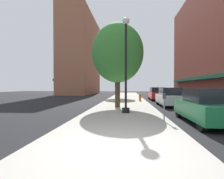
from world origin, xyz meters
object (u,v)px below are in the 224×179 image
Objects in this scene: parking_meter_near at (164,104)px; car_red at (157,94)px; tree_mid at (118,53)px; car_silver at (170,97)px; fire_hydrant at (140,97)px; car_green at (206,106)px; lamppost at (126,63)px; tree_near at (118,68)px.

parking_meter_near is 14.88m from car_red.
car_silver is (4.48, 2.09, -3.56)m from tree_mid.
tree_mid is at bearing -156.72° from car_silver.
car_red is (1.95, 14.75, -0.14)m from parking_meter_near.
fire_hydrant is 0.18× the size of car_silver.
fire_hydrant is 0.18× the size of car_green.
car_green is 14.53m from car_red.
lamppost is 3.87m from parking_meter_near.
car_green is 1.00× the size of car_red.
fire_hydrant is 0.12× the size of tree_near.
tree_mid reaches higher than car_green.
lamppost is at bearing -84.66° from tree_near.
car_green is at bearing -73.33° from tree_near.
parking_meter_near is 18.14m from tree_near.
lamppost is 4.50× the size of parking_meter_near.
lamppost is 0.90× the size of tree_near.
lamppost is at bearing 147.57° from car_green.
tree_mid is at bearing 103.50° from lamppost.
car_red reaches higher than fire_hydrant.
tree_near is at bearing 106.02° from car_green.
lamppost is at bearing -105.11° from car_red.
lamppost is 1.37× the size of car_green.
parking_meter_near is 0.20× the size of tree_near.
tree_mid is at bearing -113.72° from car_red.
lamppost is at bearing -128.65° from car_silver.
tree_near reaches higher than car_green.
car_green is at bearing -31.78° from lamppost.
car_silver is (2.32, -4.08, 0.29)m from fire_hydrant.
tree_mid reaches higher than lamppost.
tree_near is at bearing 100.43° from parking_meter_near.
fire_hydrant is at bearing 70.72° from tree_mid.
tree_near reaches higher than car_red.
tree_near is 12.01m from tree_mid.
tree_mid is 1.54× the size of car_red.
car_red is at bearing 89.35° from car_green.
tree_mid is 1.54× the size of car_green.
car_red is (3.78, 12.19, -2.39)m from lamppost.
lamppost is 9.60m from fire_hydrant.
tree_near reaches higher than car_silver.
tree_near is 11.78m from car_silver.
car_green is at bearing -49.64° from tree_mid.
car_red is (5.17, -2.74, -3.74)m from tree_near.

